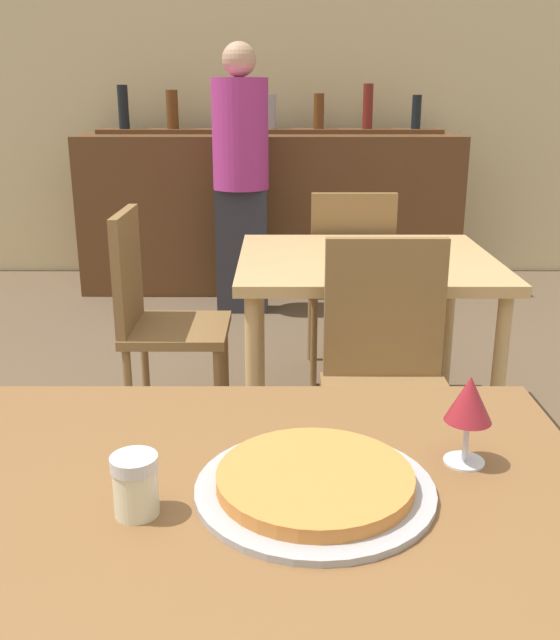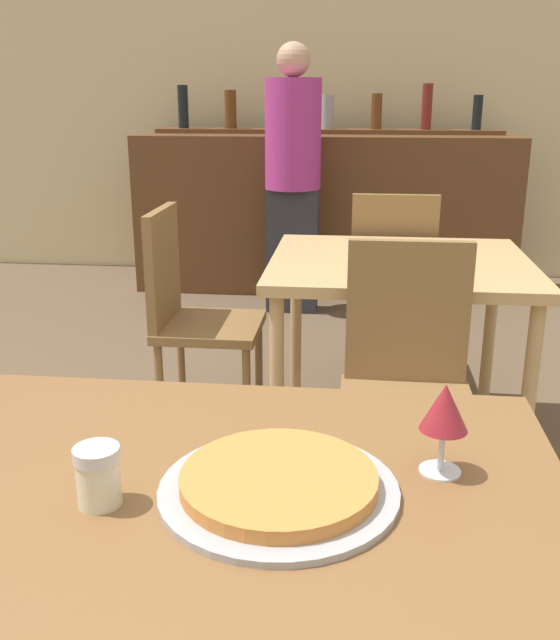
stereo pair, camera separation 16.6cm
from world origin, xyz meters
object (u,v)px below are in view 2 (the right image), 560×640
chair_far_side_back (391,276)px  chair_far_side_left (190,307)px  person_standing (293,172)px  wine_glass (444,410)px  pizza_tray (279,484)px  cheese_shaker (98,476)px  chair_far_side_front (407,373)px

chair_far_side_back → chair_far_side_left: bearing=36.6°
chair_far_side_back → chair_far_side_left: same height
person_standing → wine_glass: size_ratio=10.25×
chair_far_side_back → person_standing: person_standing is taller
pizza_tray → chair_far_side_back: bearing=83.1°
cheese_shaker → person_standing: 3.49m
pizza_tray → person_standing: size_ratio=0.24×
chair_far_side_left → cheese_shaker: 1.76m
chair_far_side_left → person_standing: bearing=-8.0°
chair_far_side_front → wine_glass: bearing=-90.8°
chair_far_side_front → wine_glass: 1.01m
cheese_shaker → wine_glass: size_ratio=0.60×
chair_far_side_back → cheese_shaker: bearing=76.8°
chair_far_side_back → person_standing: bearing=-63.8°
chair_far_side_front → cheese_shaker: chair_far_side_front is taller
chair_far_side_front → cheese_shaker: bearing=-116.1°
chair_far_side_front → chair_far_side_left: 1.02m
pizza_tray → cheese_shaker: (-0.27, -0.06, 0.03)m
chair_far_side_back → cheese_shaker: (-0.55, -2.33, 0.26)m
cheese_shaker → wine_glass: wine_glass is taller
pizza_tray → wine_glass: 0.30m
person_standing → chair_far_side_front: bearing=-76.5°
pizza_tray → wine_glass: wine_glass is taller
chair_far_side_left → cheese_shaker: (0.27, -1.72, 0.26)m
chair_far_side_left → cheese_shaker: size_ratio=9.60×
cheese_shaker → person_standing: size_ratio=0.06×
chair_far_side_front → pizza_tray: (-0.27, -1.06, 0.22)m
chair_far_side_front → chair_far_side_left: size_ratio=1.00×
pizza_tray → cheese_shaker: 0.28m
chair_far_side_left → person_standing: (0.25, 1.77, 0.35)m
chair_far_side_back → person_standing: (-0.57, 1.16, 0.35)m
pizza_tray → cheese_shaker: cheese_shaker is taller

